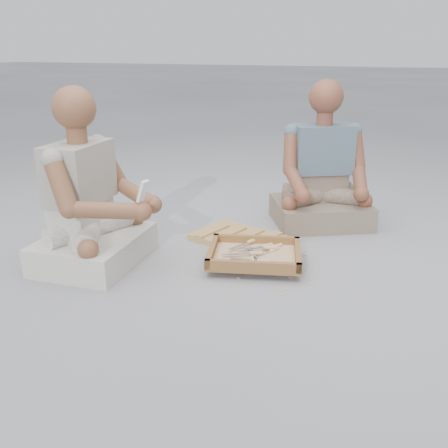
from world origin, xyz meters
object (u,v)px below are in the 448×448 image
at_px(craftsman, 90,206).
at_px(companion, 322,178).
at_px(tool_tray, 255,255).
at_px(carved_panel, 240,238).

distance_m(craftsman, companion, 1.52).
distance_m(tool_tray, craftsman, 0.93).
distance_m(carved_panel, tool_tray, 0.36).
xyz_separation_m(carved_panel, craftsman, (-0.64, -0.60, 0.31)).
bearing_deg(tool_tray, companion, 78.14).
relative_size(tool_tray, companion, 0.62).
distance_m(carved_panel, craftsman, 0.93).
height_order(carved_panel, tool_tray, tool_tray).
bearing_deg(craftsman, carved_panel, 127.84).
bearing_deg(carved_panel, companion, 54.84).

